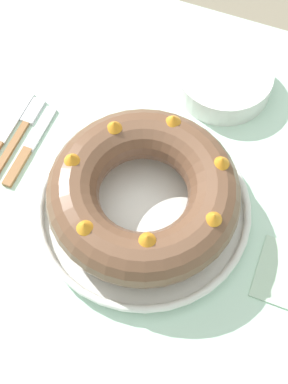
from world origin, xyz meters
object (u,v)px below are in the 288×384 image
(bundt_cake, at_px, (144,192))
(side_bowl, at_px, (224,80))
(cake_knife, at_px, (26,152))
(serving_dish, at_px, (144,208))
(fork, at_px, (19,135))

(bundt_cake, distance_m, side_bowl, 0.29)
(cake_knife, bearing_deg, serving_dish, -7.59)
(side_bowl, bearing_deg, serving_dish, -98.06)
(fork, height_order, side_bowl, side_bowl)
(side_bowl, bearing_deg, cake_knife, -136.26)
(serving_dish, xyz_separation_m, bundt_cake, (0.00, 0.00, 0.05))
(bundt_cake, relative_size, fork, 1.51)
(serving_dish, distance_m, bundt_cake, 0.05)
(fork, distance_m, cake_knife, 0.04)
(fork, relative_size, cake_knife, 1.11)
(cake_knife, bearing_deg, side_bowl, 43.63)
(serving_dish, height_order, side_bowl, side_bowl)
(serving_dish, distance_m, cake_knife, 0.23)
(fork, bearing_deg, bundt_cake, -7.81)
(bundt_cake, height_order, fork, bundt_cake)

